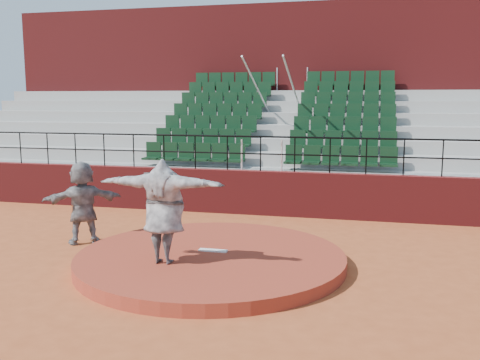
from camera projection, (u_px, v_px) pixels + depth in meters
ground at (211, 265)px, 11.00m from camera, size 90.00×90.00×0.00m
pitchers_mound at (211, 259)px, 10.98m from camera, size 5.50×5.50×0.25m
pitching_rubber at (213, 250)px, 11.11m from camera, size 0.60×0.15×0.03m
boundary_wall at (260, 193)px, 15.70m from camera, size 24.00×0.30×1.30m
wall_railing at (261, 146)px, 15.50m from camera, size 24.04×0.05×1.03m
seating_deck at (281, 154)px, 19.08m from camera, size 24.00×5.97×4.63m
press_box_facade at (297, 95)px, 22.56m from camera, size 24.00×3.00×7.10m
pitcher at (164, 211)px, 10.21m from camera, size 2.49×0.70×2.02m
fielder at (83, 202)px, 12.53m from camera, size 1.84×1.48×1.96m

